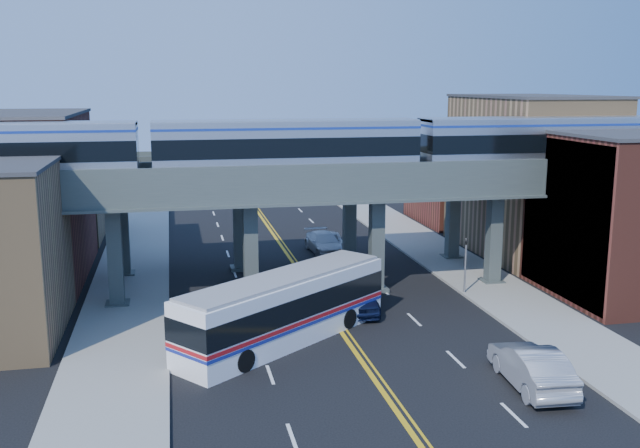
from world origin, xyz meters
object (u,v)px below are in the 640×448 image
(transit_train, at_px, (287,146))
(car_lane_d, at_px, (324,243))
(car_lane_a, at_px, (358,295))
(car_parked_curb, at_px, (531,366))
(traffic_signal, at_px, (466,259))
(car_lane_c, at_px, (329,242))
(stop_sign, at_px, (338,289))
(car_lane_b, at_px, (352,272))
(transit_bus, at_px, (285,309))

(transit_train, height_order, car_lane_d, transit_train)
(car_lane_a, distance_m, car_parked_curb, 12.79)
(traffic_signal, relative_size, car_lane_c, 0.80)
(stop_sign, height_order, traffic_signal, traffic_signal)
(stop_sign, relative_size, car_parked_curb, 0.47)
(stop_sign, relative_size, car_lane_b, 0.60)
(car_lane_d, bearing_deg, car_lane_a, -98.61)
(stop_sign, bearing_deg, car_parked_curb, -59.65)
(car_lane_a, bearing_deg, traffic_signal, 20.66)
(transit_bus, xyz_separation_m, car_parked_curb, (9.64, -7.78, -0.79))
(stop_sign, height_order, car_lane_d, stop_sign)
(transit_bus, height_order, car_lane_d, transit_bus)
(car_lane_c, bearing_deg, car_parked_curb, -78.38)
(transit_train, height_order, car_lane_b, transit_train)
(car_lane_a, height_order, car_lane_c, car_lane_a)
(transit_bus, distance_m, car_lane_c, 20.27)
(stop_sign, distance_m, traffic_signal, 9.41)
(traffic_signal, distance_m, car_lane_c, 14.63)
(transit_train, relative_size, car_lane_b, 11.22)
(car_lane_d, height_order, car_parked_curb, car_parked_curb)
(transit_train, xyz_separation_m, car_lane_c, (5.12, 11.34, -8.62))
(traffic_signal, bearing_deg, car_parked_curb, -101.24)
(stop_sign, height_order, car_lane_b, stop_sign)
(transit_train, height_order, car_lane_a, transit_train)
(transit_bus, relative_size, car_lane_a, 2.23)
(car_lane_c, bearing_deg, traffic_signal, -61.46)
(stop_sign, bearing_deg, transit_bus, -140.73)
(transit_train, distance_m, stop_sign, 9.30)
(car_lane_a, height_order, car_lane_b, car_lane_a)
(transit_train, xyz_separation_m, car_lane_b, (4.68, 2.10, -8.62))
(car_parked_curb, bearing_deg, car_lane_c, -78.98)
(transit_train, relative_size, car_parked_curb, 8.68)
(car_lane_c, xyz_separation_m, car_lane_d, (-0.46, -0.50, 0.08))
(transit_bus, xyz_separation_m, car_lane_d, (6.09, 18.66, -0.93))
(car_lane_c, height_order, car_lane_d, car_lane_d)
(stop_sign, relative_size, traffic_signal, 0.64)
(car_lane_d, distance_m, car_parked_curb, 26.67)
(transit_train, distance_m, car_lane_c, 15.14)
(car_lane_a, xyz_separation_m, car_lane_c, (1.61, 15.04, -0.21))
(traffic_signal, xyz_separation_m, car_lane_c, (-5.79, 13.34, -1.59))
(transit_bus, bearing_deg, car_parked_curb, -76.99)
(stop_sign, height_order, car_lane_c, stop_sign)
(car_lane_a, xyz_separation_m, car_lane_d, (1.15, 14.54, -0.13))
(traffic_signal, relative_size, car_lane_a, 0.76)
(transit_train, distance_m, traffic_signal, 13.13)
(car_lane_b, xyz_separation_m, car_parked_curb, (3.53, -17.69, 0.21))
(car_lane_d, bearing_deg, transit_train, -117.32)
(transit_bus, distance_m, car_parked_curb, 12.41)
(transit_train, height_order, transit_bus, transit_train)
(traffic_signal, bearing_deg, car_lane_a, -167.09)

